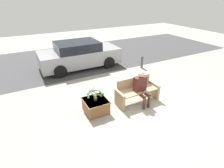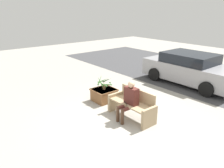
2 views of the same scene
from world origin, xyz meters
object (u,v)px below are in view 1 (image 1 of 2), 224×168
(bench, at_px, (137,91))
(person_seated, at_px, (141,86))
(bollard_post, at_px, (142,62))
(planter_box, at_px, (96,105))
(potted_plant, at_px, (95,93))
(parked_car, at_px, (79,55))

(bench, height_order, person_seated, person_seated)
(bench, height_order, bollard_post, bench)
(person_seated, distance_m, bollard_post, 3.53)
(planter_box, distance_m, bollard_post, 4.52)
(planter_box, height_order, potted_plant, potted_plant)
(planter_box, bearing_deg, parked_car, 78.21)
(person_seated, xyz_separation_m, bollard_post, (2.14, 2.78, -0.34))
(bench, bearing_deg, planter_box, 176.34)
(parked_car, bearing_deg, bench, -80.60)
(potted_plant, bearing_deg, bench, -3.59)
(planter_box, bearing_deg, person_seated, -9.97)
(potted_plant, bearing_deg, parked_car, 78.35)
(bench, bearing_deg, bollard_post, 49.99)
(bench, distance_m, bollard_post, 3.39)
(person_seated, bearing_deg, potted_plant, 170.06)
(person_seated, distance_m, planter_box, 1.72)
(person_seated, relative_size, planter_box, 1.54)
(person_seated, xyz_separation_m, planter_box, (-1.63, 0.29, -0.45))
(potted_plant, height_order, bollard_post, potted_plant)
(potted_plant, xyz_separation_m, parked_car, (0.87, 4.21, -0.02))
(person_seated, height_order, planter_box, person_seated)
(planter_box, bearing_deg, potted_plant, -14.49)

